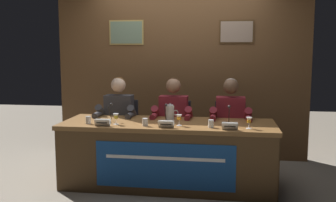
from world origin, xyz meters
name	(u,v)px	position (x,y,z in m)	size (l,w,h in m)	color
ground_plane	(168,184)	(0.00, 0.00, 0.00)	(12.00, 12.00, 0.00)	gray
wall_back_panelled	(181,69)	(0.00, 1.27, 1.30)	(3.67, 0.14, 2.60)	brown
conference_table	(167,145)	(0.00, -0.11, 0.50)	(2.47, 0.85, 0.75)	brown
chair_left	(122,135)	(-0.72, 0.61, 0.44)	(0.44, 0.44, 0.91)	black
panelist_left	(118,117)	(-0.72, 0.41, 0.72)	(0.51, 0.48, 1.24)	black
nameplate_left	(102,122)	(-0.68, -0.33, 0.79)	(0.17, 0.06, 0.08)	white
juice_glass_left	(116,117)	(-0.56, -0.21, 0.83)	(0.06, 0.06, 0.12)	white
water_cup_left	(88,120)	(-0.89, -0.22, 0.79)	(0.06, 0.06, 0.08)	silver
microphone_left	(109,116)	(-0.68, -0.09, 0.82)	(0.06, 0.17, 0.22)	black
chair_center	(175,136)	(0.00, 0.61, 0.44)	(0.44, 0.44, 0.91)	black
panelist_center	(173,118)	(0.00, 0.41, 0.72)	(0.51, 0.48, 1.24)	black
nameplate_center	(166,124)	(0.03, -0.32, 0.79)	(0.17, 0.06, 0.08)	white
juice_glass_center	(179,118)	(0.15, -0.18, 0.83)	(0.06, 0.06, 0.12)	white
water_cup_center	(145,123)	(-0.22, -0.25, 0.79)	(0.06, 0.06, 0.08)	silver
microphone_center	(165,117)	(-0.02, -0.07, 0.82)	(0.06, 0.17, 0.22)	black
chair_right	(230,138)	(0.72, 0.61, 0.44)	(0.44, 0.44, 0.91)	black
panelist_right	(230,120)	(0.72, 0.41, 0.72)	(0.51, 0.48, 1.24)	black
nameplate_right	(230,126)	(0.71, -0.33, 0.79)	(0.17, 0.06, 0.08)	white
juice_glass_right	(249,121)	(0.91, -0.24, 0.83)	(0.06, 0.06, 0.12)	white
water_cup_right	(211,124)	(0.51, -0.24, 0.79)	(0.06, 0.06, 0.08)	silver
microphone_right	(229,119)	(0.70, -0.09, 0.82)	(0.06, 0.17, 0.22)	black
water_pitcher_central	(170,113)	(0.01, 0.10, 0.84)	(0.15, 0.10, 0.21)	silver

